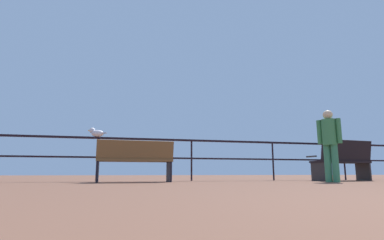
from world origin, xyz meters
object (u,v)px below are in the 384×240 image
Objects in this scene: bench_near_left at (135,159)px; bench_near_right at (343,159)px; person_by_bench at (330,140)px; seagull_on_rail at (97,133)px.

bench_near_left is 5.19m from bench_near_right.
person_by_bench is at bearing -14.27° from bench_near_left.
person_by_bench is (-1.17, -1.01, 0.34)m from bench_near_right.
bench_near_left is at bearing 165.73° from person_by_bench.
bench_near_right is (5.19, -0.02, 0.05)m from bench_near_left.
bench_near_left is 1.04× the size of person_by_bench.
seagull_on_rail is at bearing 171.64° from bench_near_right.
bench_near_right is 3.52× the size of seagull_on_rail.
bench_near_left is 4.17m from person_by_bench.
bench_near_left is 1.00× the size of bench_near_right.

